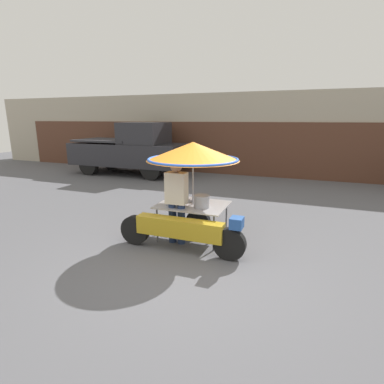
# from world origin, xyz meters

# --- Properties ---
(ground_plane) EXTENTS (36.00, 36.00, 0.00)m
(ground_plane) POSITION_xyz_m (0.00, 0.00, 0.00)
(ground_plane) COLOR #56565B
(shopfront_building) EXTENTS (28.00, 2.06, 3.29)m
(shopfront_building) POSITION_xyz_m (0.00, 9.08, 1.63)
(shopfront_building) COLOR #B2A893
(shopfront_building) RESTS_ON ground
(vendor_motorcycle_cart) EXTENTS (2.32, 1.71, 1.86)m
(vendor_motorcycle_cart) POSITION_xyz_m (-0.37, 1.01, 1.40)
(vendor_motorcycle_cart) COLOR black
(vendor_motorcycle_cart) RESTS_ON ground
(vendor_person) EXTENTS (0.38, 0.22, 1.54)m
(vendor_person) POSITION_xyz_m (-0.57, 0.78, 0.86)
(vendor_person) COLOR navy
(vendor_person) RESTS_ON ground
(pickup_truck) EXTENTS (4.83, 1.82, 2.12)m
(pickup_truck) POSITION_xyz_m (-5.20, 6.61, 1.02)
(pickup_truck) COLOR black
(pickup_truck) RESTS_ON ground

